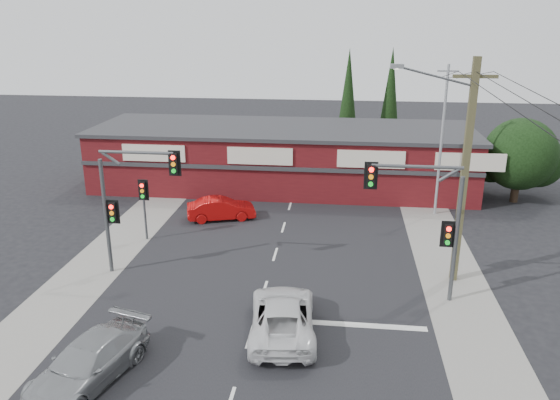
# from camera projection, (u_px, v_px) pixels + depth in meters

# --- Properties ---
(ground) EXTENTS (120.00, 120.00, 0.00)m
(ground) POSITION_uv_depth(u_px,v_px,m) (261.00, 301.00, 23.29)
(ground) COLOR black
(ground) RESTS_ON ground
(road_strip) EXTENTS (14.00, 70.00, 0.01)m
(road_strip) POSITION_uv_depth(u_px,v_px,m) (276.00, 253.00, 27.99)
(road_strip) COLOR black
(road_strip) RESTS_ON ground
(verge_left) EXTENTS (3.00, 70.00, 0.02)m
(verge_left) POSITION_uv_depth(u_px,v_px,m) (117.00, 245.00, 28.93)
(verge_left) COLOR gray
(verge_left) RESTS_ON ground
(verge_right) EXTENTS (3.00, 70.00, 0.02)m
(verge_right) POSITION_uv_depth(u_px,v_px,m) (445.00, 261.00, 27.05)
(verge_right) COLOR gray
(verge_right) RESTS_ON ground
(stop_line) EXTENTS (6.50, 0.35, 0.01)m
(stop_line) POSITION_uv_depth(u_px,v_px,m) (343.00, 324.00, 21.48)
(stop_line) COLOR silver
(stop_line) RESTS_ON ground
(white_suv) EXTENTS (2.92, 5.42, 1.44)m
(white_suv) POSITION_uv_depth(u_px,v_px,m) (283.00, 316.00, 20.72)
(white_suv) COLOR silver
(white_suv) RESTS_ON ground
(silver_suv) EXTENTS (3.25, 5.25, 1.42)m
(silver_suv) POSITION_uv_depth(u_px,v_px,m) (88.00, 362.00, 17.94)
(silver_suv) COLOR #989C9D
(silver_suv) RESTS_ON ground
(red_sedan) EXTENTS (4.26, 2.55, 1.33)m
(red_sedan) POSITION_uv_depth(u_px,v_px,m) (221.00, 209.00, 32.48)
(red_sedan) COLOR #B10B0A
(red_sedan) RESTS_ON ground
(lane_dashes) EXTENTS (0.12, 51.02, 0.01)m
(lane_dashes) POSITION_uv_depth(u_px,v_px,m) (280.00, 240.00, 29.60)
(lane_dashes) COLOR silver
(lane_dashes) RESTS_ON ground
(shop_building) EXTENTS (27.30, 8.40, 4.22)m
(shop_building) POSITION_uv_depth(u_px,v_px,m) (283.00, 156.00, 38.71)
(shop_building) COLOR #490E12
(shop_building) RESTS_ON ground
(tree_cluster) EXTENTS (5.90, 5.10, 5.50)m
(tree_cluster) POSITION_uv_depth(u_px,v_px,m) (521.00, 157.00, 35.28)
(tree_cluster) COLOR #2D2116
(tree_cluster) RESTS_ON ground
(conifer_near) EXTENTS (1.80, 1.80, 9.25)m
(conifer_near) POSITION_uv_depth(u_px,v_px,m) (348.00, 96.00, 43.75)
(conifer_near) COLOR #2D2116
(conifer_near) RESTS_ON ground
(conifer_far) EXTENTS (1.80, 1.80, 9.25)m
(conifer_far) POSITION_uv_depth(u_px,v_px,m) (390.00, 94.00, 45.25)
(conifer_far) COLOR #2D2116
(conifer_far) RESTS_ON ground
(traffic_mast_left) EXTENTS (3.77, 0.27, 5.97)m
(traffic_mast_left) POSITION_uv_depth(u_px,v_px,m) (126.00, 194.00, 24.64)
(traffic_mast_left) COLOR #47494C
(traffic_mast_left) RESTS_ON ground
(traffic_mast_right) EXTENTS (3.96, 0.27, 5.97)m
(traffic_mast_right) POSITION_uv_depth(u_px,v_px,m) (430.00, 212.00, 22.22)
(traffic_mast_right) COLOR #47494C
(traffic_mast_right) RESTS_ON ground
(pedestal_signal) EXTENTS (0.55, 0.27, 3.38)m
(pedestal_signal) POSITION_uv_depth(u_px,v_px,m) (144.00, 197.00, 28.97)
(pedestal_signal) COLOR #47494C
(pedestal_signal) RESTS_ON ground
(utility_pole) EXTENTS (4.38, 0.59, 10.00)m
(utility_pole) POSITION_uv_depth(u_px,v_px,m) (462.00, 166.00, 23.46)
(utility_pole) COLOR brown
(utility_pole) RESTS_ON ground
(steel_pole) EXTENTS (1.20, 0.16, 9.00)m
(steel_pole) POSITION_uv_depth(u_px,v_px,m) (442.00, 139.00, 32.09)
(steel_pole) COLOR gray
(steel_pole) RESTS_ON ground
(power_lines) EXTENTS (2.01, 29.00, 1.22)m
(power_lines) POSITION_uv_depth(u_px,v_px,m) (512.00, 99.00, 17.15)
(power_lines) COLOR black
(power_lines) RESTS_ON ground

